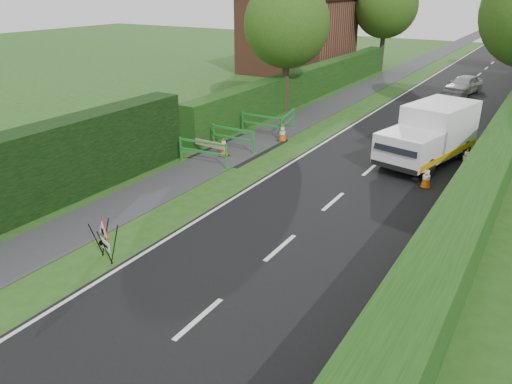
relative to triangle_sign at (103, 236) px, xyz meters
The scene contains 21 objects.
ground 2.08m from the triangle_sign, 61.06° to the right, with size 120.00×120.00×0.00m, color #274A15.
road_surface 33.46m from the triangle_sign, 84.08° to the left, with size 6.00×90.00×0.02m, color black.
footpath 33.35m from the triangle_sign, 93.52° to the left, with size 2.00×90.00×0.02m, color #2D2D30.
hedge_west_far 20.69m from the triangle_sign, 101.29° to the left, with size 1.00×24.00×1.80m, color #14380F.
hedge_east 16.12m from the triangle_sign, 62.43° to the left, with size 1.20×50.00×1.50m, color #14380F.
house_west 29.77m from the triangle_sign, 107.74° to the left, with size 7.50×7.40×7.88m.
tree_nw 17.11m from the triangle_sign, 102.63° to the left, with size 4.40×4.40×6.70m.
tree_fw 32.75m from the triangle_sign, 96.45° to the left, with size 4.80×4.80×7.24m.
triangle_sign is the anchor object (origin of this frame).
works_van 12.78m from the triangle_sign, 66.81° to the left, with size 2.90×5.11×2.20m.
traffic_cone_0 10.65m from the triangle_sign, 57.99° to the left, with size 0.38×0.38×0.79m.
traffic_cone_1 13.44m from the triangle_sign, 61.44° to the left, with size 0.38×0.38×0.79m.
traffic_cone_2 14.78m from the triangle_sign, 66.66° to the left, with size 0.38×0.38×0.79m.
traffic_cone_3 8.48m from the triangle_sign, 104.29° to the left, with size 0.38×0.38×0.79m.
traffic_cone_4 11.33m from the triangle_sign, 95.55° to the left, with size 0.38×0.38×0.79m.
ped_barrier_0 7.23m from the triangle_sign, 107.23° to the left, with size 2.08×0.53×1.00m.
ped_barrier_1 9.30m from the triangle_sign, 103.61° to the left, with size 2.07×0.39×1.00m.
ped_barrier_2 11.70m from the triangle_sign, 101.32° to the left, with size 2.07×0.39×1.00m.
ped_barrier_3 12.45m from the triangle_sign, 96.57° to the left, with size 0.78×2.09×1.00m.
redwhite_plank 8.56m from the triangle_sign, 108.43° to the left, with size 1.50×0.04×0.25m, color red.
hatchback_car 26.41m from the triangle_sign, 81.89° to the left, with size 1.35×3.36×1.14m, color silver.
Camera 1 is at (7.91, -5.63, 6.41)m, focal length 35.00 mm.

